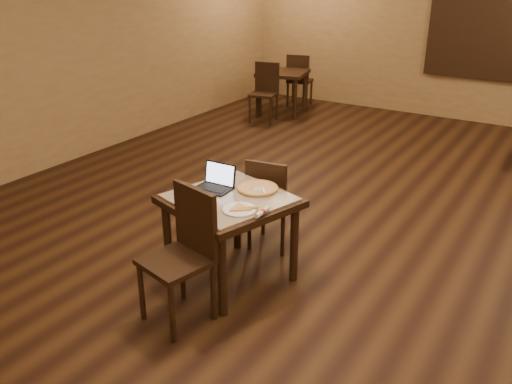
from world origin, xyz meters
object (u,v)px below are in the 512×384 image
Objects in this scene: pizza_pan at (258,190)px; tiled_table at (230,208)px; chair_main_near at (185,248)px; other_table_b_chair_near at (265,89)px; laptop at (216,182)px; other_table_b_chair_far at (299,78)px; chair_main_far at (270,199)px; other_table_b at (283,79)px.

tiled_table is at bearing -116.57° from pizza_pan.
other_table_b_chair_near is at bearing 128.43° from chair_main_near.
laptop is at bearing 170.79° from tiled_table.
chair_main_near is 6.63m from other_table_b_chair_far.
chair_main_near is (0.02, -0.61, -0.08)m from tiled_table.
other_table_b_chair_near reaches higher than pizza_pan.
chair_main_near reaches higher than laptop.
tiled_table is 6.06m from other_table_b_chair_far.
laptop is at bearing 59.11° from chair_main_far.
chair_main_far is (-0.01, 1.23, -0.07)m from chair_main_near.
other_table_b_chair_near is (-2.39, 5.07, -0.04)m from chair_main_near.
other_table_b is at bearing 117.37° from pizza_pan.
other_table_b_chair_near is 1.14m from other_table_b_chair_far.
chair_main_near is at bearing -96.66° from pizza_pan.
tiled_table is 1.18× the size of other_table_b_chair_near.
pizza_pan is at bearing 101.80° from other_table_b_chair_far.
tiled_table is at bearing -77.74° from other_table_b.
laptop is at bearing 120.40° from chair_main_near.
tiled_table is at bearing 80.02° from chair_main_far.
laptop is 0.31× the size of other_table_b_chair_far.
other_table_b is (-2.16, 4.92, -0.19)m from laptop.
chair_main_far reaches higher than other_table_b.
other_table_b_chair_far is (-2.46, 5.35, -0.22)m from pizza_pan.
chair_main_near is 1.24m from chair_main_far.
other_table_b is (-2.36, 5.02, -0.04)m from tiled_table.
chair_main_near is 0.88m from pizza_pan.
chair_main_far is 2.96× the size of laptop.
other_table_b_chair_far is at bearing 75.21° from other_table_b_chair_near.
laptop is 0.32× the size of other_table_b.
tiled_table is 0.27m from laptop.
other_table_b is at bearing 75.21° from other_table_b_chair_far.
laptop is 0.31× the size of other_table_b_chair_near.
chair_main_far is 2.73× the size of pizza_pan.
chair_main_near reaches higher than tiled_table.
laptop reaches higher than other_table_b.
tiled_table is 3.77× the size of laptop.
other_table_b_chair_near is (-2.37, 4.45, -0.11)m from tiled_table.
other_table_b is at bearing 131.93° from tiled_table.
chair_main_near is 1.06× the size of other_table_b_chair_far.
tiled_table is 0.62m from chair_main_near.
other_table_b_chair_far reaches higher than other_table_b.
chair_main_near reaches higher than other_table_b_chair_far.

